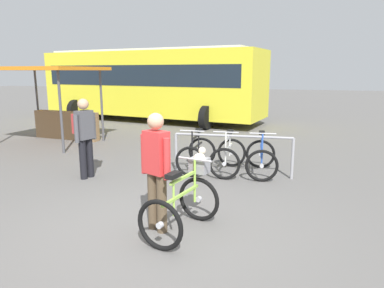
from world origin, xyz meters
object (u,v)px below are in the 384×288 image
at_px(featured_bicycle, 186,197).
at_px(pedestrian_with_backpack, 84,133).
at_px(racked_bike_black, 197,155).
at_px(market_stall, 55,97).
at_px(racked_bike_white, 228,156).
at_px(bus_distant, 150,81).
at_px(racked_bike_blue, 261,158).
at_px(person_with_featured_bike, 156,167).

relative_size(featured_bicycle, pedestrian_with_backpack, 0.76).
xyz_separation_m(racked_bike_black, featured_bicycle, (0.66, -2.93, 0.12)).
distance_m(pedestrian_with_backpack, market_stall, 4.41).
distance_m(racked_bike_white, featured_bicycle, 2.98).
bearing_deg(featured_bicycle, pedestrian_with_backpack, 146.66).
relative_size(racked_bike_white, bus_distant, 0.11).
bearing_deg(racked_bike_white, bus_distant, 123.79).
relative_size(racked_bike_blue, pedestrian_with_backpack, 0.71).
xyz_separation_m(racked_bike_white, pedestrian_with_backpack, (-2.76, -1.19, 0.57)).
bearing_deg(market_stall, pedestrian_with_backpack, -46.04).
bearing_deg(racked_bike_black, person_with_featured_bike, -84.76).
xyz_separation_m(racked_bike_black, pedestrian_with_backpack, (-2.06, -1.14, 0.57)).
height_order(racked_bike_blue, person_with_featured_bike, person_with_featured_bike).
distance_m(racked_bike_blue, market_stall, 6.86).
bearing_deg(racked_bike_black, bus_distant, 119.66).
bearing_deg(bus_distant, person_with_featured_bike, -66.74).
bearing_deg(bus_distant, pedestrian_with_backpack, -75.99).
distance_m(racked_bike_white, market_stall, 6.21).
relative_size(racked_bike_white, pedestrian_with_backpack, 0.68).
bearing_deg(person_with_featured_bike, pedestrian_with_backpack, 141.13).
bearing_deg(person_with_featured_bike, racked_bike_blue, 70.26).
relative_size(racked_bike_white, market_stall, 0.34).
xyz_separation_m(racked_bike_black, person_with_featured_bike, (0.28, -3.03, 0.54)).
bearing_deg(pedestrian_with_backpack, bus_distant, 104.01).
bearing_deg(pedestrian_with_backpack, person_with_featured_bike, -38.87).
bearing_deg(person_with_featured_bike, bus_distant, 113.26).
bearing_deg(pedestrian_with_backpack, featured_bicycle, -33.34).
relative_size(racked_bike_white, person_with_featured_bike, 0.68).
distance_m(racked_bike_white, pedestrian_with_backpack, 3.06).
xyz_separation_m(person_with_featured_bike, bus_distant, (-4.45, 10.35, 0.83)).
relative_size(person_with_featured_bike, market_stall, 0.50).
distance_m(featured_bicycle, bus_distant, 11.40).
relative_size(racked_bike_black, featured_bicycle, 0.90).
height_order(racked_bike_black, racked_bike_white, same).
relative_size(racked_bike_blue, bus_distant, 0.11).
distance_m(racked_bike_blue, featured_bicycle, 3.12).
height_order(racked_bike_black, pedestrian_with_backpack, pedestrian_with_backpack).
xyz_separation_m(pedestrian_with_backpack, bus_distant, (-2.11, 8.46, 0.80)).
height_order(racked_bike_black, featured_bicycle, featured_bicycle).
bearing_deg(market_stall, racked_bike_black, -21.56).
height_order(racked_bike_white, bus_distant, bus_distant).
bearing_deg(market_stall, bus_distant, 80.00).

